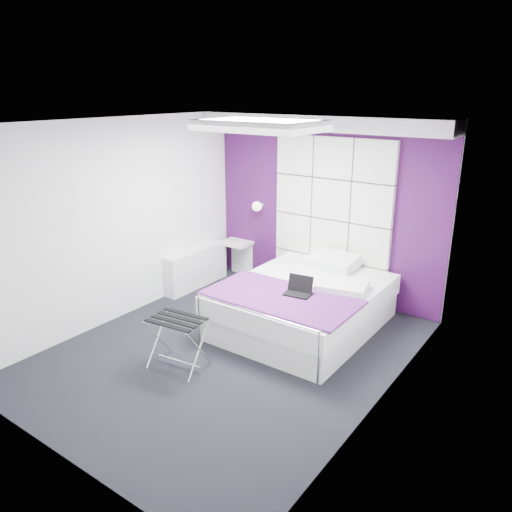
# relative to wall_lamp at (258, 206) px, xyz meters

# --- Properties ---
(floor) EXTENTS (4.40, 4.40, 0.00)m
(floor) POSITION_rel_wall_lamp_xyz_m (1.05, -2.06, -1.22)
(floor) COLOR black
(floor) RESTS_ON ground
(ceiling) EXTENTS (4.40, 4.40, 0.00)m
(ceiling) POSITION_rel_wall_lamp_xyz_m (1.05, -2.06, 1.38)
(ceiling) COLOR white
(ceiling) RESTS_ON wall_back
(wall_back) EXTENTS (3.60, 0.00, 3.60)m
(wall_back) POSITION_rel_wall_lamp_xyz_m (1.05, 0.14, 0.08)
(wall_back) COLOR white
(wall_back) RESTS_ON floor
(wall_left) EXTENTS (0.00, 4.40, 4.40)m
(wall_left) POSITION_rel_wall_lamp_xyz_m (-0.75, -2.06, 0.08)
(wall_left) COLOR white
(wall_left) RESTS_ON floor
(wall_right) EXTENTS (0.00, 4.40, 4.40)m
(wall_right) POSITION_rel_wall_lamp_xyz_m (2.85, -2.06, 0.08)
(wall_right) COLOR white
(wall_right) RESTS_ON floor
(accent_wall) EXTENTS (3.58, 0.02, 2.58)m
(accent_wall) POSITION_rel_wall_lamp_xyz_m (1.05, 0.13, 0.08)
(accent_wall) COLOR #3C0F41
(accent_wall) RESTS_ON wall_back
(soffit) EXTENTS (3.58, 0.50, 0.20)m
(soffit) POSITION_rel_wall_lamp_xyz_m (1.05, -0.11, 1.28)
(soffit) COLOR white
(soffit) RESTS_ON wall_back
(headboard) EXTENTS (1.80, 0.08, 2.30)m
(headboard) POSITION_rel_wall_lamp_xyz_m (1.20, 0.08, -0.05)
(headboard) COLOR white
(headboard) RESTS_ON wall_back
(skylight) EXTENTS (1.36, 0.86, 0.12)m
(skylight) POSITION_rel_wall_lamp_xyz_m (1.05, -1.46, 1.33)
(skylight) COLOR white
(skylight) RESTS_ON ceiling
(wall_lamp) EXTENTS (0.15, 0.15, 0.15)m
(wall_lamp) POSITION_rel_wall_lamp_xyz_m (0.00, 0.00, 0.00)
(wall_lamp) COLOR white
(wall_lamp) RESTS_ON wall_back
(radiator) EXTENTS (0.22, 1.20, 0.60)m
(radiator) POSITION_rel_wall_lamp_xyz_m (-0.64, -0.76, -0.92)
(radiator) COLOR white
(radiator) RESTS_ON floor
(bed) EXTENTS (1.78, 2.16, 0.75)m
(bed) POSITION_rel_wall_lamp_xyz_m (1.42, -0.99, -0.90)
(bed) COLOR white
(bed) RESTS_ON floor
(nightstand) EXTENTS (0.46, 0.36, 0.05)m
(nightstand) POSITION_rel_wall_lamp_xyz_m (-0.40, -0.04, -0.65)
(nightstand) COLOR white
(nightstand) RESTS_ON wall_back
(luggage_rack) EXTENTS (0.58, 0.43, 0.57)m
(luggage_rack) POSITION_rel_wall_lamp_xyz_m (0.80, -2.64, -0.93)
(luggage_rack) COLOR silver
(luggage_rack) RESTS_ON floor
(laptop) EXTENTS (0.31, 0.22, 0.22)m
(laptop) POSITION_rel_wall_lamp_xyz_m (1.55, -1.35, -0.56)
(laptop) COLOR black
(laptop) RESTS_ON bed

